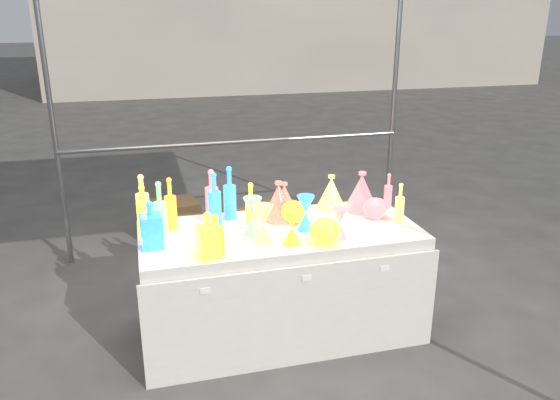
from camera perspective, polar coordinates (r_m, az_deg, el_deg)
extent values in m
plane|color=#605E59|center=(3.90, 0.00, -13.32)|extent=(80.00, 80.00, 0.00)
cylinder|color=gray|center=(4.81, -22.61, 6.99)|extent=(0.04, 0.04, 2.40)
cylinder|color=gray|center=(5.31, 11.73, 9.07)|extent=(0.04, 0.04, 2.40)
cylinder|color=gray|center=(4.85, -4.48, 6.07)|extent=(3.00, 0.04, 0.04)
cube|color=silver|center=(3.71, 0.00, -8.42)|extent=(1.80, 0.80, 0.75)
cube|color=silver|center=(3.38, 1.84, -12.13)|extent=(1.84, 0.02, 0.68)
cube|color=white|center=(3.14, -7.82, -9.39)|extent=(0.06, 0.00, 0.03)
cube|color=white|center=(3.25, 2.81, -8.17)|extent=(0.06, 0.00, 0.03)
cube|color=white|center=(3.42, 10.88, -7.05)|extent=(0.06, 0.00, 0.03)
cube|color=olive|center=(5.38, -11.24, -2.05)|extent=(0.55, 0.44, 0.36)
cube|color=olive|center=(5.89, -1.66, -1.38)|extent=(0.81, 0.73, 0.06)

